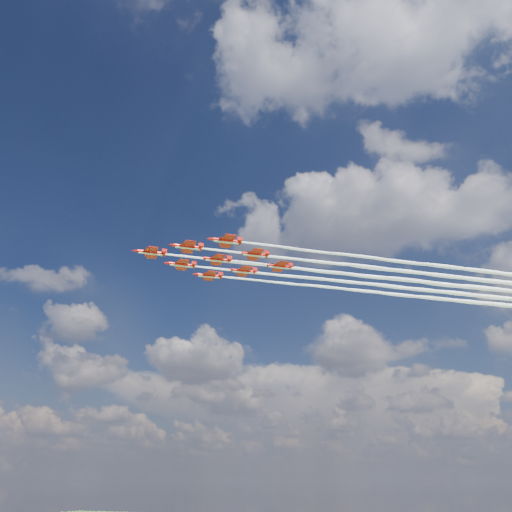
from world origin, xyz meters
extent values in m
cylinder|color=red|center=(-12.45, -14.12, 87.12)|extent=(6.47, 5.49, 1.03)
cone|color=red|center=(-16.09, -17.04, 87.12)|extent=(2.10, 1.97, 1.03)
cone|color=red|center=(-9.03, -11.36, 87.12)|extent=(1.68, 1.61, 0.93)
ellipsoid|color=black|center=(-13.91, -15.29, 87.54)|extent=(2.05, 1.88, 0.67)
cube|color=red|center=(-12.08, -13.82, 87.07)|extent=(7.72, 8.57, 0.13)
cube|color=red|center=(-9.54, -11.77, 87.12)|extent=(3.13, 3.44, 0.11)
cube|color=red|center=(-9.39, -11.66, 87.96)|extent=(1.25, 1.04, 1.68)
cube|color=white|center=(-12.45, -14.12, 86.65)|extent=(5.99, 5.05, 0.11)
cylinder|color=red|center=(-0.52, -13.14, 87.12)|extent=(6.47, 5.49, 1.03)
cone|color=red|center=(-4.16, -16.07, 87.12)|extent=(2.10, 1.97, 1.03)
cone|color=red|center=(2.90, -10.39, 87.12)|extent=(1.68, 1.61, 0.93)
ellipsoid|color=black|center=(-1.98, -14.32, 87.54)|extent=(2.05, 1.88, 0.67)
cube|color=red|center=(-0.16, -12.85, 87.07)|extent=(7.72, 8.57, 0.13)
cube|color=red|center=(2.39, -10.80, 87.12)|extent=(3.13, 3.44, 0.11)
cube|color=red|center=(2.54, -10.68, 87.96)|extent=(1.25, 1.04, 1.68)
cube|color=white|center=(-0.52, -13.14, 86.65)|extent=(5.99, 5.05, 0.11)
cylinder|color=red|center=(-8.94, -2.67, 87.12)|extent=(6.47, 5.49, 1.03)
cone|color=red|center=(-12.58, -5.60, 87.12)|extent=(2.10, 1.97, 1.03)
cone|color=red|center=(-5.52, 0.08, 87.12)|extent=(1.68, 1.61, 0.93)
ellipsoid|color=black|center=(-10.40, -3.85, 87.54)|extent=(2.05, 1.88, 0.67)
cube|color=red|center=(-8.57, -2.38, 87.07)|extent=(7.72, 8.57, 0.13)
cube|color=red|center=(-6.03, -0.33, 87.12)|extent=(3.13, 3.44, 0.11)
cube|color=red|center=(-5.88, -0.22, 87.96)|extent=(1.25, 1.04, 1.68)
cube|color=white|center=(-8.94, -2.67, 86.65)|extent=(5.99, 5.05, 0.11)
cylinder|color=red|center=(11.41, -12.17, 87.12)|extent=(6.47, 5.49, 1.03)
cone|color=red|center=(7.77, -15.10, 87.12)|extent=(2.10, 1.97, 1.03)
cone|color=red|center=(14.83, -9.42, 87.12)|extent=(1.68, 1.61, 0.93)
ellipsoid|color=black|center=(9.95, -13.34, 87.54)|extent=(2.05, 1.88, 0.67)
cube|color=red|center=(11.77, -11.88, 87.07)|extent=(7.72, 8.57, 0.13)
cube|color=red|center=(14.32, -9.83, 87.12)|extent=(3.13, 3.44, 0.11)
cube|color=red|center=(14.47, -9.71, 87.96)|extent=(1.25, 1.04, 1.68)
cube|color=white|center=(11.41, -12.17, 86.65)|extent=(5.99, 5.05, 0.11)
cylinder|color=red|center=(2.99, -1.70, 87.12)|extent=(6.47, 5.49, 1.03)
cone|color=red|center=(-0.65, -4.63, 87.12)|extent=(2.10, 1.97, 1.03)
cone|color=red|center=(6.41, 1.05, 87.12)|extent=(1.68, 1.61, 0.93)
ellipsoid|color=black|center=(1.53, -2.87, 87.54)|extent=(2.05, 1.88, 0.67)
cube|color=red|center=(3.35, -1.41, 87.07)|extent=(7.72, 8.57, 0.13)
cube|color=red|center=(5.90, 0.64, 87.12)|extent=(3.13, 3.44, 0.11)
cube|color=red|center=(6.05, 0.76, 87.96)|extent=(1.25, 1.04, 1.68)
cube|color=white|center=(2.99, -1.70, 86.65)|extent=(5.99, 5.05, 0.11)
cylinder|color=red|center=(-5.43, 8.77, 87.12)|extent=(6.47, 5.49, 1.03)
cone|color=red|center=(-9.07, 5.84, 87.12)|extent=(2.10, 1.97, 1.03)
cone|color=red|center=(-2.01, 11.52, 87.12)|extent=(1.68, 1.61, 0.93)
ellipsoid|color=black|center=(-6.89, 7.60, 87.54)|extent=(2.05, 1.88, 0.67)
cube|color=red|center=(-5.06, 9.06, 87.07)|extent=(7.72, 8.57, 0.13)
cube|color=red|center=(-2.52, 11.11, 87.12)|extent=(3.13, 3.44, 0.11)
cube|color=red|center=(-2.37, 11.23, 87.96)|extent=(1.25, 1.04, 1.68)
cube|color=white|center=(-5.43, 8.77, 86.65)|extent=(5.99, 5.05, 0.11)
cylinder|color=red|center=(14.92, -0.73, 87.12)|extent=(6.47, 5.49, 1.03)
cone|color=red|center=(11.28, -3.66, 87.12)|extent=(2.10, 1.97, 1.03)
cone|color=red|center=(18.34, 2.02, 87.12)|extent=(1.68, 1.61, 0.93)
ellipsoid|color=black|center=(13.46, -1.90, 87.54)|extent=(2.05, 1.88, 0.67)
cube|color=red|center=(15.28, -0.44, 87.07)|extent=(7.72, 8.57, 0.13)
cube|color=red|center=(17.83, 1.61, 87.12)|extent=(3.13, 3.44, 0.11)
cube|color=red|center=(17.98, 1.73, 87.96)|extent=(1.25, 1.04, 1.68)
cube|color=white|center=(14.92, -0.73, 86.65)|extent=(5.99, 5.05, 0.11)
cylinder|color=red|center=(6.50, 9.74, 87.12)|extent=(6.47, 5.49, 1.03)
cone|color=red|center=(2.86, 6.81, 87.12)|extent=(2.10, 1.97, 1.03)
cone|color=red|center=(9.92, 12.49, 87.12)|extent=(1.68, 1.61, 0.93)
ellipsoid|color=black|center=(5.04, 8.57, 87.54)|extent=(2.05, 1.88, 0.67)
cube|color=red|center=(6.86, 10.03, 87.07)|extent=(7.72, 8.57, 0.13)
cube|color=red|center=(9.41, 12.08, 87.12)|extent=(3.13, 3.44, 0.11)
cube|color=red|center=(9.56, 12.20, 87.96)|extent=(1.25, 1.04, 1.68)
cube|color=white|center=(6.50, 9.74, 86.65)|extent=(5.99, 5.05, 0.11)
cylinder|color=red|center=(18.43, 10.71, 87.12)|extent=(6.47, 5.49, 1.03)
cone|color=red|center=(14.79, 7.78, 87.12)|extent=(2.10, 1.97, 1.03)
cone|color=red|center=(21.85, 13.46, 87.12)|extent=(1.68, 1.61, 0.93)
ellipsoid|color=black|center=(16.97, 9.54, 87.54)|extent=(2.05, 1.88, 0.67)
cube|color=red|center=(18.79, 11.01, 87.07)|extent=(7.72, 8.57, 0.13)
cube|color=red|center=(21.34, 13.05, 87.12)|extent=(3.13, 3.44, 0.11)
cube|color=red|center=(21.49, 13.17, 87.96)|extent=(1.25, 1.04, 1.68)
cube|color=white|center=(18.43, 10.71, 86.65)|extent=(5.99, 5.05, 0.11)
camera|label=1|loc=(69.11, -123.62, 25.84)|focal=35.00mm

